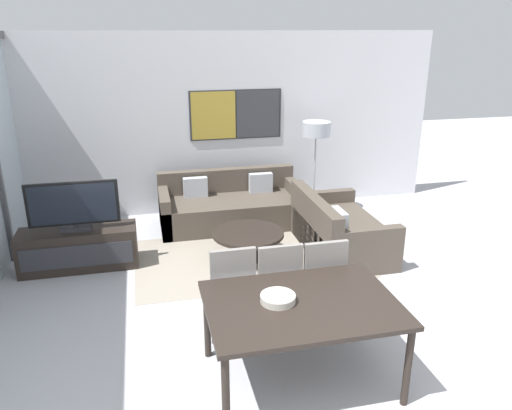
{
  "coord_description": "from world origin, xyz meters",
  "views": [
    {
      "loc": [
        -1.25,
        -2.44,
        2.85
      ],
      "look_at": [
        -0.04,
        2.73,
        0.95
      ],
      "focal_mm": 35.0,
      "sensor_mm": 36.0,
      "label": 1
    }
  ],
  "objects": [
    {
      "name": "wall_back",
      "position": [
        0.01,
        5.31,
        1.4
      ],
      "size": [
        7.03,
        0.09,
        2.8
      ],
      "color": "silver",
      "rests_on": "ground_plane"
    },
    {
      "name": "area_rug",
      "position": [
        -0.01,
        3.34,
        0.0
      ],
      "size": [
        2.91,
        1.78,
        0.01
      ],
      "color": "gray",
      "rests_on": "ground_plane"
    },
    {
      "name": "tv_console",
      "position": [
        -2.11,
        3.55,
        0.26
      ],
      "size": [
        1.41,
        0.46,
        0.51
      ],
      "color": "black",
      "rests_on": "ground_plane"
    },
    {
      "name": "television",
      "position": [
        -2.11,
        3.55,
        0.81
      ],
      "size": [
        1.07,
        0.2,
        0.61
      ],
      "color": "#2D2D33",
      "rests_on": "tv_console"
    },
    {
      "name": "sofa_main",
      "position": [
        -0.01,
        4.62,
        0.26
      ],
      "size": [
        2.12,
        0.94,
        0.78
      ],
      "color": "#51473D",
      "rests_on": "ground_plane"
    },
    {
      "name": "sofa_side",
      "position": [
        1.19,
        3.3,
        0.26
      ],
      "size": [
        0.94,
        1.61,
        0.78
      ],
      "rotation": [
        0.0,
        0.0,
        1.57
      ],
      "color": "#51473D",
      "rests_on": "ground_plane"
    },
    {
      "name": "coffee_table",
      "position": [
        -0.01,
        3.34,
        0.28
      ],
      "size": [
        0.92,
        0.92,
        0.36
      ],
      "color": "black",
      "rests_on": "ground_plane"
    },
    {
      "name": "dining_table",
      "position": [
        -0.08,
        0.93,
        0.68
      ],
      "size": [
        1.56,
        1.1,
        0.74
      ],
      "color": "black",
      "rests_on": "ground_plane"
    },
    {
      "name": "dining_chair_left",
      "position": [
        -0.53,
        1.71,
        0.52
      ],
      "size": [
        0.46,
        0.46,
        0.96
      ],
      "color": "gray",
      "rests_on": "ground_plane"
    },
    {
      "name": "dining_chair_centre",
      "position": [
        -0.08,
        1.68,
        0.52
      ],
      "size": [
        0.46,
        0.46,
        0.96
      ],
      "color": "gray",
      "rests_on": "ground_plane"
    },
    {
      "name": "dining_chair_right",
      "position": [
        0.36,
        1.67,
        0.52
      ],
      "size": [
        0.46,
        0.46,
        0.96
      ],
      "color": "gray",
      "rests_on": "ground_plane"
    },
    {
      "name": "fruit_bowl",
      "position": [
        -0.27,
        0.98,
        0.78
      ],
      "size": [
        0.29,
        0.29,
        0.06
      ],
      "color": "#B7B2A8",
      "rests_on": "dining_table"
    },
    {
      "name": "floor_lamp",
      "position": [
        1.37,
        4.71,
        1.31
      ],
      "size": [
        0.43,
        0.43,
        1.49
      ],
      "color": "#2D2D33",
      "rests_on": "ground_plane"
    }
  ]
}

